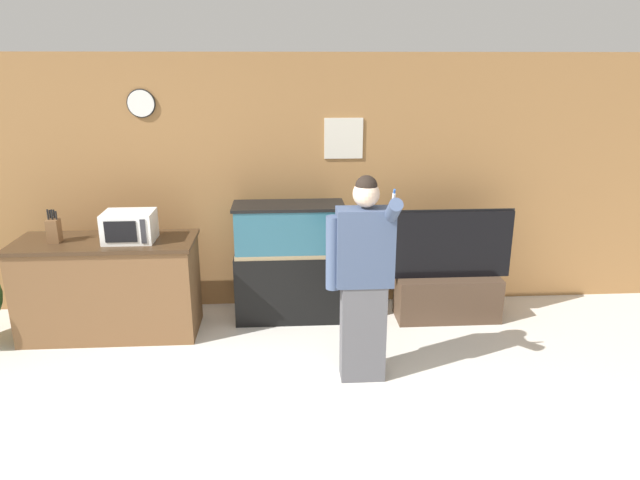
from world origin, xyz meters
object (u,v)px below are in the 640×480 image
(aquarium_on_stand, at_px, (289,262))
(person_standing, at_px, (363,277))
(tv_on_stand, at_px, (448,287))
(knife_block, at_px, (54,230))
(counter_island, at_px, (110,287))
(microwave, at_px, (129,226))

(aquarium_on_stand, bearing_deg, person_standing, -64.57)
(tv_on_stand, bearing_deg, knife_block, -177.87)
(counter_island, bearing_deg, person_standing, -22.96)
(microwave, xyz_separation_m, aquarium_on_stand, (1.45, 0.27, -0.47))
(counter_island, bearing_deg, tv_on_stand, 2.07)
(microwave, xyz_separation_m, knife_block, (-0.68, 0.02, -0.03))
(microwave, xyz_separation_m, person_standing, (2.02, -0.93, -0.19))
(counter_island, distance_m, tv_on_stand, 3.30)
(tv_on_stand, xyz_separation_m, person_standing, (-1.02, -1.08, 0.55))
(counter_island, height_order, aquarium_on_stand, aquarium_on_stand)
(microwave, bearing_deg, counter_island, 172.26)
(knife_block, xyz_separation_m, aquarium_on_stand, (2.14, 0.25, -0.45))
(microwave, relative_size, aquarium_on_stand, 0.38)
(counter_island, distance_m, aquarium_on_stand, 1.73)
(microwave, bearing_deg, tv_on_stand, 2.88)
(knife_block, xyz_separation_m, person_standing, (2.71, -0.95, -0.16))
(microwave, distance_m, tv_on_stand, 3.14)
(counter_island, distance_m, knife_block, 0.72)
(counter_island, relative_size, aquarium_on_stand, 1.38)
(counter_island, relative_size, knife_block, 5.40)
(microwave, distance_m, person_standing, 2.24)
(knife_block, distance_m, aquarium_on_stand, 2.20)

